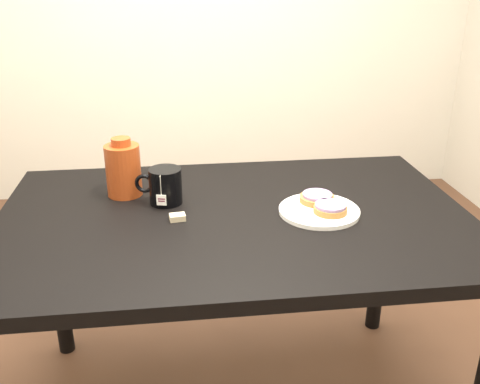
% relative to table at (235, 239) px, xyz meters
% --- Properties ---
extents(table, '(1.40, 0.90, 0.75)m').
position_rel_table_xyz_m(table, '(0.00, 0.00, 0.00)').
color(table, black).
rests_on(table, ground_plane).
extents(plate, '(0.24, 0.24, 0.02)m').
position_rel_table_xyz_m(plate, '(0.25, -0.02, 0.09)').
color(plate, white).
rests_on(plate, table).
extents(bagel_back, '(0.15, 0.15, 0.03)m').
position_rel_table_xyz_m(bagel_back, '(0.26, 0.03, 0.11)').
color(bagel_back, brown).
rests_on(bagel_back, plate).
extents(bagel_front, '(0.12, 0.12, 0.03)m').
position_rel_table_xyz_m(bagel_front, '(0.28, -0.05, 0.11)').
color(bagel_front, brown).
rests_on(bagel_front, plate).
extents(mug, '(0.16, 0.12, 0.11)m').
position_rel_table_xyz_m(mug, '(-0.20, 0.11, 0.14)').
color(mug, black).
rests_on(mug, table).
extents(teabag_pouch, '(0.05, 0.04, 0.02)m').
position_rel_table_xyz_m(teabag_pouch, '(-0.17, -0.02, 0.09)').
color(teabag_pouch, '#C6B793').
rests_on(teabag_pouch, table).
extents(bagel_package, '(0.14, 0.14, 0.19)m').
position_rel_table_xyz_m(bagel_package, '(-0.33, 0.19, 0.17)').
color(bagel_package, maroon).
rests_on(bagel_package, table).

